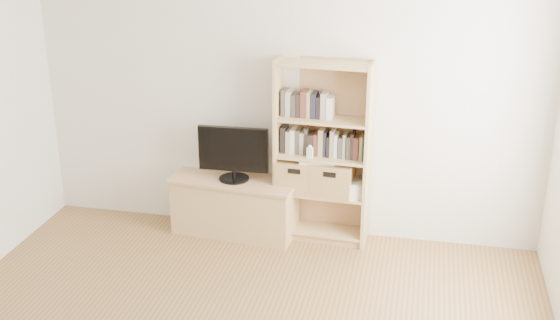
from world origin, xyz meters
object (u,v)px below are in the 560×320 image
(basket_right, at_px, (333,178))
(laptop, at_px, (318,160))
(bookshelf, at_px, (322,153))
(basket_left, at_px, (298,174))
(baby_monitor, at_px, (310,153))
(television, at_px, (233,154))
(tv_stand, at_px, (235,207))

(basket_right, relative_size, laptop, 1.16)
(bookshelf, bearing_deg, basket_left, -178.81)
(bookshelf, height_order, baby_monitor, bookshelf)
(bookshelf, xyz_separation_m, baby_monitor, (-0.10, -0.09, 0.03))
(bookshelf, height_order, basket_right, bookshelf)
(baby_monitor, xyz_separation_m, basket_right, (0.19, 0.08, -0.25))
(laptop, bearing_deg, television, 179.43)
(tv_stand, relative_size, basket_right, 3.10)
(baby_monitor, bearing_deg, laptop, 64.53)
(basket_right, bearing_deg, television, -172.62)
(tv_stand, height_order, television, television)
(bookshelf, height_order, basket_left, bookshelf)
(tv_stand, xyz_separation_m, basket_left, (0.57, 0.07, 0.35))
(television, bearing_deg, laptop, 2.40)
(television, bearing_deg, baby_monitor, -3.74)
(bookshelf, distance_m, basket_right, 0.24)
(television, relative_size, laptop, 2.05)
(baby_monitor, distance_m, basket_left, 0.29)
(tv_stand, bearing_deg, basket_left, 12.37)
(baby_monitor, bearing_deg, tv_stand, -170.81)
(baby_monitor, distance_m, laptop, 0.13)
(bookshelf, xyz_separation_m, basket_right, (0.10, -0.01, -0.22))
(tv_stand, bearing_deg, basket_right, 8.90)
(basket_right, bearing_deg, basket_left, -178.85)
(basket_left, height_order, laptop, laptop)
(bookshelf, distance_m, basket_left, 0.31)
(tv_stand, distance_m, television, 0.52)
(bookshelf, relative_size, basket_left, 4.65)
(laptop, bearing_deg, basket_right, -5.18)
(bookshelf, relative_size, television, 2.61)
(television, xyz_separation_m, laptop, (0.75, 0.05, -0.02))
(basket_right, bearing_deg, tv_stand, -172.62)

